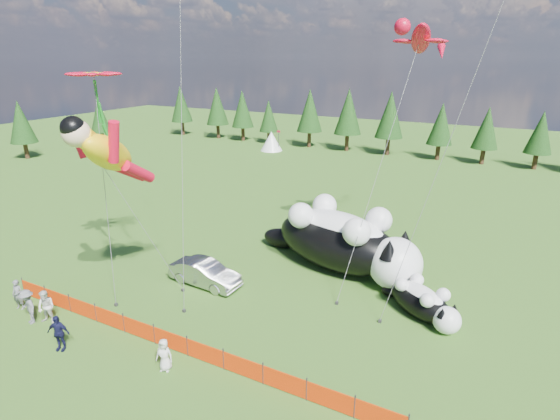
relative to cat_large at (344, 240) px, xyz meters
name	(u,v)px	position (x,y,z in m)	size (l,w,h in m)	color
ground	(209,318)	(-4.34, -8.61, -2.05)	(160.00, 160.00, 0.00)	#113B0A
safety_fence	(171,341)	(-4.34, -11.61, -1.54)	(22.06, 0.06, 1.10)	#262626
tree_line	(404,127)	(-4.34, 36.39, 1.95)	(90.00, 4.00, 8.00)	black
festival_tents	(487,162)	(6.66, 31.39, -0.65)	(50.00, 3.20, 2.80)	white
cat_large	(344,240)	(0.00, 0.00, 0.00)	(11.77, 6.21, 4.31)	black
cat_small	(423,302)	(5.64, -3.27, -1.15)	(4.63, 3.72, 1.89)	black
car	(205,273)	(-6.70, -5.76, -1.29)	(1.60, 4.58, 1.51)	#A5A5AA
spectator_a	(18,295)	(-14.10, -12.67, -1.18)	(0.63, 0.41, 1.73)	slate
spectator_b	(46,307)	(-11.49, -12.83, -1.12)	(0.90, 0.53, 1.84)	silver
spectator_c	(58,333)	(-8.99, -14.01, -1.14)	(1.07, 0.55, 1.82)	#131434
spectator_d	(28,307)	(-12.31, -13.27, -1.09)	(1.24, 0.64, 1.91)	slate
spectator_e	(164,355)	(-3.63, -12.82, -1.27)	(0.76, 0.49, 1.55)	silver
superhero_kite	(108,153)	(-9.26, -9.53, 6.51)	(6.40, 6.63, 11.15)	yellow
gecko_kite	(421,39)	(2.87, 3.59, 12.02)	(4.15, 11.12, 16.18)	red
flower_kite	(94,77)	(-11.58, -7.82, 10.04)	(3.79, 4.10, 12.48)	red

